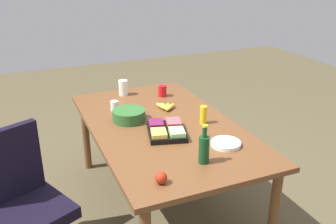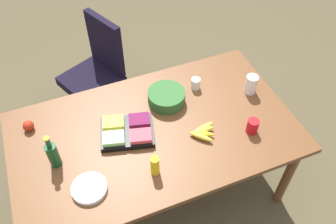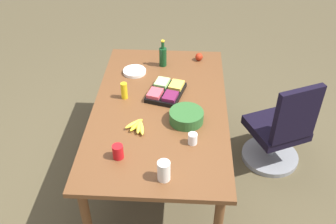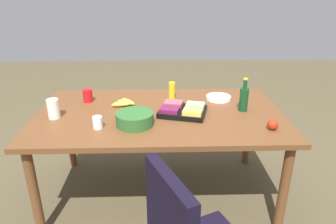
{
  "view_description": "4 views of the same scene",
  "coord_description": "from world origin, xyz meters",
  "px_view_note": "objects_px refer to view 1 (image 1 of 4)",
  "views": [
    {
      "loc": [
        -2.61,
        1.06,
        2.06
      ],
      "look_at": [
        0.02,
        -0.06,
        0.88
      ],
      "focal_mm": 40.09,
      "sensor_mm": 36.0,
      "label": 1
    },
    {
      "loc": [
        -0.49,
        -1.48,
        2.74
      ],
      "look_at": [
        0.13,
        0.07,
        0.85
      ],
      "focal_mm": 38.15,
      "sensor_mm": 36.0,
      "label": 2
    },
    {
      "loc": [
        2.6,
        0.21,
        2.76
      ],
      "look_at": [
        0.13,
        0.08,
        0.83
      ],
      "focal_mm": 41.01,
      "sensor_mm": 36.0,
      "label": 3
    },
    {
      "loc": [
        0.0,
        2.31,
        1.77
      ],
      "look_at": [
        -0.06,
        0.06,
        0.81
      ],
      "focal_mm": 33.19,
      "sensor_mm": 36.0,
      "label": 4
    }
  ],
  "objects_px": {
    "mayo_jar": "(123,88)",
    "office_chair": "(29,213)",
    "salad_bowl": "(129,115)",
    "paper_cup": "(115,106)",
    "red_solo_cup": "(162,91)",
    "mustard_bottle": "(203,115)",
    "wine_bottle": "(204,148)",
    "banana_bunch": "(166,107)",
    "apple_red": "(161,178)",
    "fruit_platter": "(166,130)",
    "paper_plate_stack": "(226,144)",
    "conference_table": "(162,132)"
  },
  "relations": [
    {
      "from": "conference_table",
      "to": "paper_cup",
      "type": "height_order",
      "value": "paper_cup"
    },
    {
      "from": "office_chair",
      "to": "mayo_jar",
      "type": "height_order",
      "value": "office_chair"
    },
    {
      "from": "conference_table",
      "to": "banana_bunch",
      "type": "xyz_separation_m",
      "value": [
        0.29,
        -0.16,
        0.1
      ]
    },
    {
      "from": "paper_plate_stack",
      "to": "salad_bowl",
      "type": "height_order",
      "value": "salad_bowl"
    },
    {
      "from": "mayo_jar",
      "to": "office_chair",
      "type": "bearing_deg",
      "value": 134.33
    },
    {
      "from": "mayo_jar",
      "to": "apple_red",
      "type": "distance_m",
      "value": 1.64
    },
    {
      "from": "mustard_bottle",
      "to": "mayo_jar",
      "type": "bearing_deg",
      "value": 23.52
    },
    {
      "from": "mayo_jar",
      "to": "paper_cup",
      "type": "xyz_separation_m",
      "value": [
        -0.37,
        0.19,
        -0.03
      ]
    },
    {
      "from": "apple_red",
      "to": "red_solo_cup",
      "type": "bearing_deg",
      "value": -22.6
    },
    {
      "from": "paper_plate_stack",
      "to": "wine_bottle",
      "type": "distance_m",
      "value": 0.32
    },
    {
      "from": "mustard_bottle",
      "to": "salad_bowl",
      "type": "relative_size",
      "value": 0.54
    },
    {
      "from": "mayo_jar",
      "to": "fruit_platter",
      "type": "height_order",
      "value": "mayo_jar"
    },
    {
      "from": "conference_table",
      "to": "red_solo_cup",
      "type": "relative_size",
      "value": 17.98
    },
    {
      "from": "paper_plate_stack",
      "to": "mustard_bottle",
      "type": "bearing_deg",
      "value": -4.82
    },
    {
      "from": "paper_plate_stack",
      "to": "red_solo_cup",
      "type": "relative_size",
      "value": 2.0
    },
    {
      "from": "fruit_platter",
      "to": "office_chair",
      "type": "bearing_deg",
      "value": 90.2
    },
    {
      "from": "banana_bunch",
      "to": "paper_plate_stack",
      "type": "relative_size",
      "value": 0.93
    },
    {
      "from": "fruit_platter",
      "to": "conference_table",
      "type": "bearing_deg",
      "value": -12.69
    },
    {
      "from": "office_chair",
      "to": "banana_bunch",
      "type": "relative_size",
      "value": 4.79
    },
    {
      "from": "apple_red",
      "to": "wine_bottle",
      "type": "height_order",
      "value": "wine_bottle"
    },
    {
      "from": "mayo_jar",
      "to": "paper_cup",
      "type": "height_order",
      "value": "mayo_jar"
    },
    {
      "from": "apple_red",
      "to": "fruit_platter",
      "type": "bearing_deg",
      "value": -25.6
    },
    {
      "from": "conference_table",
      "to": "paper_cup",
      "type": "relative_size",
      "value": 21.98
    },
    {
      "from": "paper_cup",
      "to": "red_solo_cup",
      "type": "distance_m",
      "value": 0.57
    },
    {
      "from": "mayo_jar",
      "to": "banana_bunch",
      "type": "xyz_separation_m",
      "value": [
        -0.52,
        -0.24,
        -0.05
      ]
    },
    {
      "from": "mayo_jar",
      "to": "fruit_platter",
      "type": "bearing_deg",
      "value": -177.44
    },
    {
      "from": "apple_red",
      "to": "mustard_bottle",
      "type": "bearing_deg",
      "value": -43.52
    },
    {
      "from": "conference_table",
      "to": "apple_red",
      "type": "xyz_separation_m",
      "value": [
        -0.81,
        0.34,
        0.11
      ]
    },
    {
      "from": "mayo_jar",
      "to": "paper_cup",
      "type": "bearing_deg",
      "value": 152.3
    },
    {
      "from": "mustard_bottle",
      "to": "fruit_platter",
      "type": "distance_m",
      "value": 0.37
    },
    {
      "from": "paper_cup",
      "to": "wine_bottle",
      "type": "bearing_deg",
      "value": -165.22
    },
    {
      "from": "mayo_jar",
      "to": "banana_bunch",
      "type": "bearing_deg",
      "value": -155.16
    },
    {
      "from": "mustard_bottle",
      "to": "fruit_platter",
      "type": "bearing_deg",
      "value": 101.13
    },
    {
      "from": "office_chair",
      "to": "salad_bowl",
      "type": "bearing_deg",
      "value": -67.26
    },
    {
      "from": "office_chair",
      "to": "salad_bowl",
      "type": "distance_m",
      "value": 1.07
    },
    {
      "from": "conference_table",
      "to": "office_chair",
      "type": "distance_m",
      "value": 1.18
    },
    {
      "from": "apple_red",
      "to": "banana_bunch",
      "type": "bearing_deg",
      "value": -24.21
    },
    {
      "from": "apple_red",
      "to": "banana_bunch",
      "type": "height_order",
      "value": "apple_red"
    },
    {
      "from": "office_chair",
      "to": "paper_plate_stack",
      "type": "height_order",
      "value": "office_chair"
    },
    {
      "from": "paper_cup",
      "to": "fruit_platter",
      "type": "xyz_separation_m",
      "value": [
        -0.63,
        -0.24,
        -0.01
      ]
    },
    {
      "from": "office_chair",
      "to": "wine_bottle",
      "type": "bearing_deg",
      "value": -113.66
    },
    {
      "from": "paper_cup",
      "to": "red_solo_cup",
      "type": "xyz_separation_m",
      "value": [
        0.18,
        -0.54,
        0.01
      ]
    },
    {
      "from": "office_chair",
      "to": "paper_cup",
      "type": "distance_m",
      "value": 1.15
    },
    {
      "from": "wine_bottle",
      "to": "paper_cup",
      "type": "bearing_deg",
      "value": 14.78
    },
    {
      "from": "apple_red",
      "to": "fruit_platter",
      "type": "height_order",
      "value": "apple_red"
    },
    {
      "from": "fruit_platter",
      "to": "red_solo_cup",
      "type": "relative_size",
      "value": 3.82
    },
    {
      "from": "paper_cup",
      "to": "mustard_bottle",
      "type": "distance_m",
      "value": 0.82
    },
    {
      "from": "apple_red",
      "to": "banana_bunch",
      "type": "xyz_separation_m",
      "value": [
        1.1,
        -0.49,
        -0.01
      ]
    },
    {
      "from": "banana_bunch",
      "to": "salad_bowl",
      "type": "xyz_separation_m",
      "value": [
        -0.11,
        0.38,
        0.02
      ]
    },
    {
      "from": "office_chair",
      "to": "fruit_platter",
      "type": "relative_size",
      "value": 2.34
    }
  ]
}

